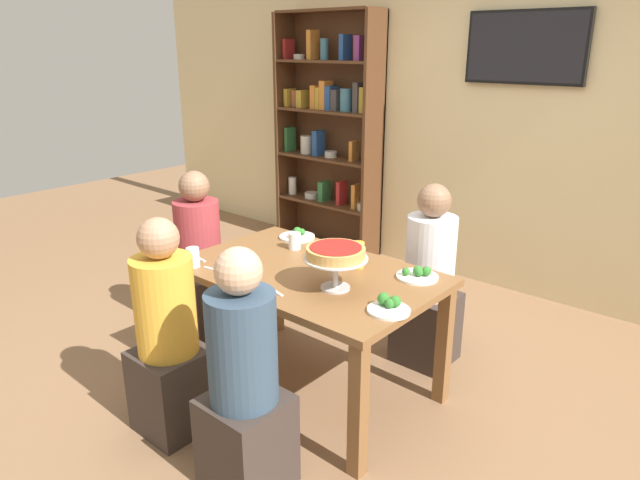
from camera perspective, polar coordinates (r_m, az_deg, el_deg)
ground_plane at (r=3.48m, az=-1.11°, el=-14.42°), size 12.00×12.00×0.00m
rear_partition at (r=4.81m, az=16.93°, el=11.98°), size 8.00×0.12×2.80m
dining_table at (r=3.17m, az=-1.18°, el=-4.69°), size 1.42×0.90×0.74m
bookshelf at (r=5.48m, az=0.98°, el=10.82°), size 1.10×0.30×2.21m
television at (r=4.60m, az=19.81°, el=17.64°), size 0.89×0.05×0.52m
diner_near_left at (r=3.01m, az=-14.89°, el=-9.96°), size 0.34×0.34×1.15m
diner_head_west at (r=3.94m, az=-11.89°, el=-2.64°), size 0.34×0.34×1.15m
diner_near_right at (r=2.58m, az=-7.57°, el=-14.66°), size 0.34×0.34×1.15m
diner_far_right at (r=3.59m, az=10.77°, el=-4.75°), size 0.34×0.34×1.15m
deep_dish_pizza_stand at (r=2.84m, az=1.57°, el=-1.51°), size 0.33×0.33×0.22m
salad_plate_near_diner at (r=3.65m, az=-2.30°, el=0.46°), size 0.23×0.23×0.07m
salad_plate_far_diner at (r=2.69m, az=6.88°, el=-6.54°), size 0.20×0.20×0.07m
salad_plate_spare at (r=3.07m, az=9.73°, el=-3.42°), size 0.22×0.22×0.07m
beer_glass_amber_tall at (r=3.16m, az=3.83°, el=-1.49°), size 0.07×0.07×0.15m
water_glass_clear_near at (r=3.23m, az=1.24°, el=-1.51°), size 0.06×0.06×0.09m
water_glass_clear_far at (r=3.45m, az=-2.56°, el=-0.09°), size 0.07×0.07×0.10m
water_glass_clear_spare at (r=3.25m, az=-12.55°, el=-1.69°), size 0.07×0.07×0.11m
cutlery_fork_near at (r=3.18m, az=-10.32°, el=-2.98°), size 0.18×0.04×0.00m
cutlery_knife_near at (r=2.90m, az=-4.70°, el=-4.97°), size 0.18×0.06×0.00m
cutlery_fork_far at (r=3.39m, az=-12.14°, el=-1.69°), size 0.18×0.05×0.00m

